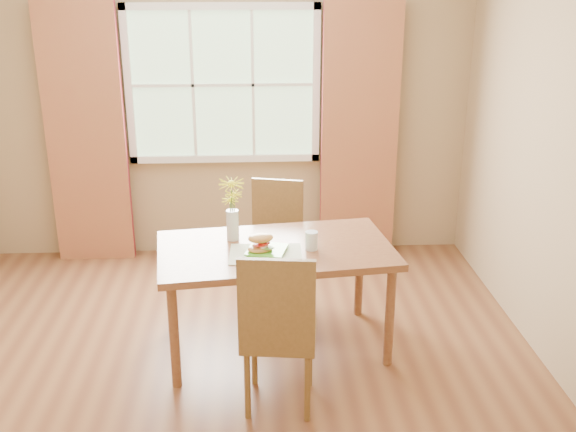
% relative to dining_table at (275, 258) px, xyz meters
% --- Properties ---
extents(room, '(4.24, 3.84, 2.74)m').
position_rel_dining_table_xyz_m(room, '(-0.37, -0.18, 0.70)').
color(room, brown).
rests_on(room, ground).
extents(window, '(1.62, 0.06, 1.32)m').
position_rel_dining_table_xyz_m(window, '(-0.37, 1.69, 0.85)').
color(window, '#9FC695').
rests_on(window, room).
extents(curtain_left, '(0.65, 0.08, 2.20)m').
position_rel_dining_table_xyz_m(curtain_left, '(-1.52, 1.60, 0.45)').
color(curtain_left, maroon).
rests_on(curtain_left, room).
extents(curtain_right, '(0.65, 0.08, 2.20)m').
position_rel_dining_table_xyz_m(curtain_right, '(0.78, 1.60, 0.45)').
color(curtain_right, maroon).
rests_on(curtain_right, room).
extents(dining_table, '(1.59, 1.02, 0.73)m').
position_rel_dining_table_xyz_m(dining_table, '(0.00, 0.00, 0.00)').
color(dining_table, brown).
rests_on(dining_table, room).
extents(chair_near, '(0.46, 0.46, 1.00)m').
position_rel_dining_table_xyz_m(chair_near, '(-0.01, -0.71, -0.11)').
color(chair_near, brown).
rests_on(chair_near, room).
extents(chair_far, '(0.47, 0.47, 0.94)m').
position_rel_dining_table_xyz_m(chair_far, '(0.02, 0.70, -0.14)').
color(chair_far, brown).
rests_on(chair_far, room).
extents(placemat, '(0.46, 0.34, 0.01)m').
position_rel_dining_table_xyz_m(placemat, '(-0.07, -0.12, 0.08)').
color(placemat, beige).
rests_on(placemat, dining_table).
extents(plate, '(0.29, 0.29, 0.01)m').
position_rel_dining_table_xyz_m(plate, '(-0.06, -0.09, 0.09)').
color(plate, '#5BC731').
rests_on(plate, placemat).
extents(croissant_sandwich, '(0.18, 0.14, 0.12)m').
position_rel_dining_table_xyz_m(croissant_sandwich, '(-0.10, -0.12, 0.15)').
color(croissant_sandwich, gold).
rests_on(croissant_sandwich, plate).
extents(water_glass, '(0.08, 0.08, 0.12)m').
position_rel_dining_table_xyz_m(water_glass, '(0.23, -0.05, 0.13)').
color(water_glass, silver).
rests_on(water_glass, dining_table).
extents(flower_vase, '(0.17, 0.17, 0.42)m').
position_rel_dining_table_xyz_m(flower_vase, '(-0.27, 0.15, 0.33)').
color(flower_vase, silver).
rests_on(flower_vase, dining_table).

